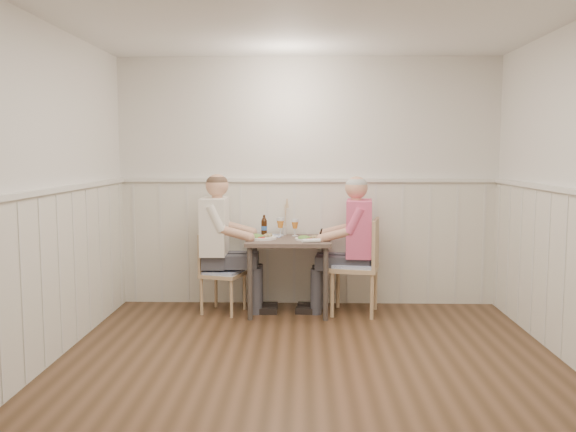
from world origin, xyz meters
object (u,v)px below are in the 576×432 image
(chair_right, at_px, (361,263))
(chair_left, at_px, (219,269))
(beer_bottle, at_px, (264,227))
(man_in_pink, at_px, (354,255))
(grass_vase, at_px, (284,218))
(dining_table, at_px, (289,249))
(diner_cream, at_px, (219,253))

(chair_right, xyz_separation_m, chair_left, (-1.42, 0.03, -0.08))
(beer_bottle, bearing_deg, man_in_pink, -11.23)
(grass_vase, bearing_deg, beer_bottle, -148.78)
(man_in_pink, xyz_separation_m, grass_vase, (-0.71, 0.31, 0.34))
(chair_right, height_order, grass_vase, grass_vase)
(man_in_pink, bearing_deg, chair_left, 179.99)
(dining_table, bearing_deg, grass_vase, 99.81)
(beer_bottle, bearing_deg, diner_cream, -160.77)
(diner_cream, xyz_separation_m, grass_vase, (0.65, 0.28, 0.33))
(chair_right, relative_size, diner_cream, 0.67)
(diner_cream, bearing_deg, grass_vase, 23.25)
(dining_table, distance_m, man_in_pink, 0.66)
(beer_bottle, xyz_separation_m, grass_vase, (0.20, 0.12, 0.08))
(man_in_pink, distance_m, beer_bottle, 0.97)
(man_in_pink, relative_size, diner_cream, 0.99)
(chair_right, height_order, diner_cream, diner_cream)
(chair_right, height_order, chair_left, chair_right)
(dining_table, relative_size, man_in_pink, 0.59)
(man_in_pink, height_order, diner_cream, diner_cream)
(man_in_pink, xyz_separation_m, diner_cream, (-1.36, 0.03, 0.01))
(chair_right, relative_size, grass_vase, 2.39)
(dining_table, distance_m, chair_right, 0.73)
(beer_bottle, bearing_deg, chair_left, -158.02)
(man_in_pink, distance_m, diner_cream, 1.36)
(diner_cream, bearing_deg, dining_table, -1.61)
(chair_right, relative_size, man_in_pink, 0.68)
(dining_table, bearing_deg, chair_left, -179.50)
(dining_table, bearing_deg, chair_right, -3.21)
(diner_cream, bearing_deg, man_in_pink, -1.10)
(dining_table, height_order, chair_right, chair_right)
(chair_right, xyz_separation_m, beer_bottle, (-0.97, 0.22, 0.33))
(chair_left, bearing_deg, grass_vase, 25.03)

